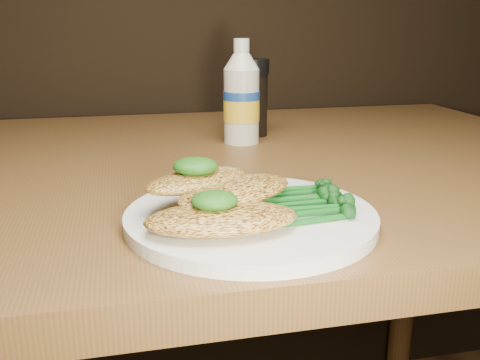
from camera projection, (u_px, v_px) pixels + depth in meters
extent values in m
cylinder|color=white|center=(251.00, 217.00, 0.53)|extent=(0.25, 0.25, 0.01)
ellipsoid|color=gold|center=(221.00, 219.00, 0.48)|extent=(0.14, 0.08, 0.02)
ellipsoid|color=gold|center=(236.00, 191.00, 0.53)|extent=(0.15, 0.13, 0.02)
ellipsoid|color=gold|center=(197.00, 180.00, 0.54)|extent=(0.13, 0.10, 0.02)
ellipsoid|color=#0B3808|center=(214.00, 200.00, 0.48)|extent=(0.04, 0.04, 0.02)
ellipsoid|color=#0B3808|center=(195.00, 166.00, 0.54)|extent=(0.06, 0.05, 0.02)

